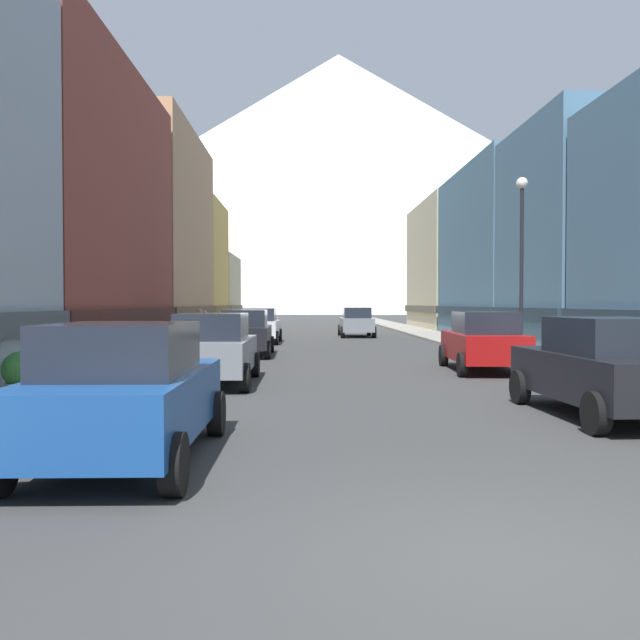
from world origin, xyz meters
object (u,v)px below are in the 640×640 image
Objects in this scene: car_right_1 at (484,341)px; potted_plant_0 at (53,367)px; car_left_2 at (245,333)px; car_right_0 at (605,367)px; pedestrian_0 at (200,328)px; potted_plant_2 at (20,374)px; potted_plant_1 at (18,378)px; car_left_0 at (126,392)px; car_left_1 at (213,349)px; streetlamp_right at (522,241)px; pedestrian_1 at (205,328)px; car_left_3 at (260,325)px; car_driving_0 at (356,322)px.

potted_plant_0 is at bearing -154.38° from car_right_1.
car_left_2 is at bearing 74.15° from potted_plant_0.
pedestrian_0 is (-10.05, 18.95, 0.01)m from car_right_0.
pedestrian_0 reaches higher than potted_plant_2.
car_left_0 is at bearing -53.89° from potted_plant_1.
potted_plant_0 is at bearing -146.97° from car_left_1.
potted_plant_1 is at bearing -103.72° from car_left_2.
pedestrian_0 is 0.28× the size of streetlamp_right.
car_left_1 is at bearing -80.88° from pedestrian_1.
pedestrian_0 is at bearing 117.94° from car_right_0.
potted_plant_1 is at bearing -98.45° from car_left_3.
car_left_2 is 1.00× the size of car_driving_0.
pedestrian_1 is (-2.45, 23.56, -0.04)m from car_left_0.
car_driving_0 is at bearing 70.16° from car_left_2.
car_left_2 is 2.70× the size of pedestrian_0.
potted_plant_0 is at bearing 117.23° from car_left_0.
streetlamp_right is (9.15, 12.76, 3.09)m from car_left_0.
car_left_1 is 1.00× the size of car_left_3.
streetlamp_right is (11.60, -10.80, 3.12)m from pedestrian_1.
car_right_0 is at bearing -63.72° from pedestrian_1.
car_left_0 is at bearing -90.00° from car_left_2.
car_right_0 is 21.45m from pedestrian_0.
car_right_1 is at bearing -138.79° from streetlamp_right.
car_driving_0 is (-2.20, 29.27, 0.00)m from car_right_0.
streetlamp_right reaches higher than potted_plant_1.
car_right_1 is (7.60, 11.40, 0.00)m from car_left_0.
car_left_1 is 2.69× the size of pedestrian_0.
car_left_1 and car_left_2 have the same top height.
potted_plant_1 is at bearing 126.11° from car_left_0.
streetlamp_right reaches higher than car_left_2.
streetlamp_right is at bearing 25.97° from car_left_1.
car_left_3 and car_right_0 have the same top height.
potted_plant_1 is 0.53× the size of pedestrian_0.
car_left_2 is 5.26m from pedestrian_0.
car_left_2 reaches higher than potted_plant_1.
car_left_2 is at bearing 118.00° from car_right_0.
potted_plant_1 is at bearing -92.24° from pedestrian_1.
potted_plant_0 is 0.56× the size of pedestrian_1.
car_left_2 and car_right_1 have the same top height.
streetlamp_right is (12.35, 8.27, 3.31)m from potted_plant_2.
car_right_1 is at bearing -38.76° from car_left_2.
streetlamp_right is at bearing -79.23° from car_driving_0.
car_left_2 and car_driving_0 have the same top height.
car_driving_0 is (5.40, 14.97, 0.00)m from car_left_2.
pedestrian_0 is at bearing 100.03° from car_left_1.
car_left_2 is 15.91m from car_driving_0.
pedestrian_1 is at bearing -135.90° from car_left_3.
car_right_0 is 2.73× the size of pedestrian_0.
car_left_0 is 2.83× the size of pedestrian_1.
potted_plant_2 is (-8.60, -27.98, -0.23)m from car_driving_0.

